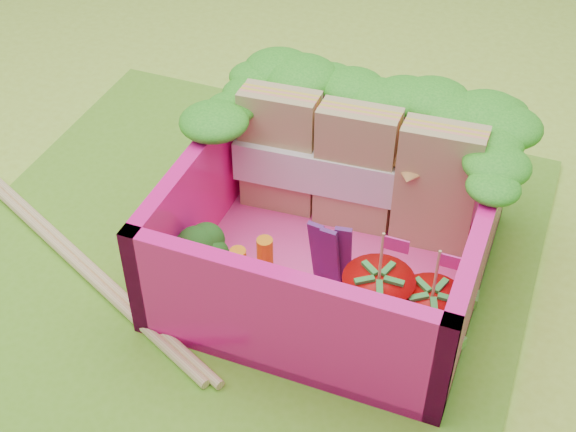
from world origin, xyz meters
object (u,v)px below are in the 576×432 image
(sandwich_stack, at_px, (357,170))
(strawberry_left, at_px, (376,303))
(bento_box, at_px, (334,223))
(strawberry_right, at_px, (429,317))
(broccoli, at_px, (198,249))
(chopsticks, at_px, (51,235))

(sandwich_stack, relative_size, strawberry_left, 2.15)
(sandwich_stack, height_order, strawberry_left, sandwich_stack)
(bento_box, distance_m, strawberry_left, 0.43)
(bento_box, height_order, strawberry_right, bento_box)
(broccoli, relative_size, strawberry_right, 0.61)
(sandwich_stack, bearing_deg, broccoli, -130.16)
(sandwich_stack, distance_m, strawberry_right, 0.79)
(bento_box, distance_m, strawberry_right, 0.59)
(chopsticks, bearing_deg, broccoli, -1.20)
(bento_box, xyz_separation_m, chopsticks, (-1.30, -0.29, -0.25))
(strawberry_right, xyz_separation_m, chopsticks, (-1.80, 0.00, -0.16))
(sandwich_stack, relative_size, strawberry_right, 2.28)
(bento_box, relative_size, broccoli, 4.26)
(bento_box, distance_m, broccoli, 0.59)
(sandwich_stack, distance_m, strawberry_left, 0.69)
(strawberry_left, height_order, strawberry_right, strawberry_left)
(broccoli, relative_size, strawberry_left, 0.58)
(sandwich_stack, xyz_separation_m, broccoli, (-0.51, -0.60, -0.14))
(strawberry_left, xyz_separation_m, strawberry_right, (0.21, 0.02, -0.01))
(strawberry_left, distance_m, chopsticks, 1.60)
(bento_box, height_order, sandwich_stack, sandwich_stack)
(strawberry_right, bearing_deg, sandwich_stack, 129.91)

